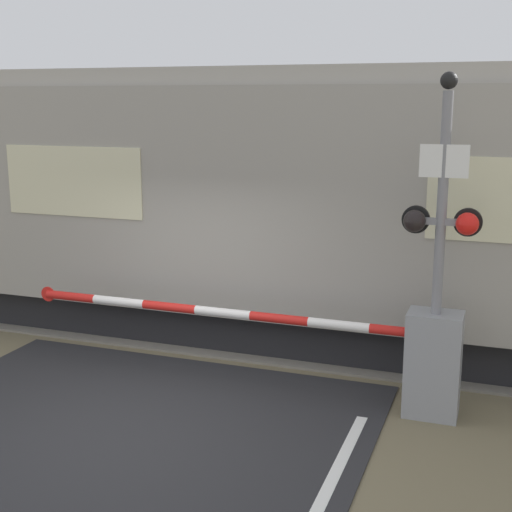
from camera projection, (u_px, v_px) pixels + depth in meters
name	position (u px, v px, depth m)	size (l,w,h in m)	color
ground_plane	(127.00, 424.00, 7.82)	(80.00, 80.00, 0.00)	#6B6047
track_bed	(247.00, 323.00, 11.29)	(36.00, 3.20, 0.13)	slate
train	(131.00, 193.00, 11.52)	(21.61, 3.20, 3.90)	black
crossing_barrier	(396.00, 355.00, 8.06)	(5.45, 0.44, 1.20)	gray
signal_post	(441.00, 229.00, 7.57)	(0.84, 0.26, 3.77)	gray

